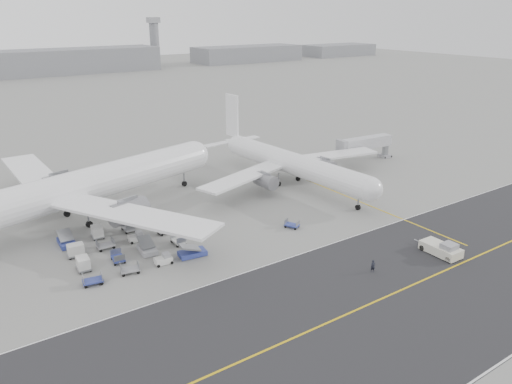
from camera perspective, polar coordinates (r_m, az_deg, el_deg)
ground at (r=75.61m, az=0.34°, el=-7.70°), size 700.00×700.00×0.00m
taxiway at (r=66.87m, az=13.05°, el=-12.29°), size 220.00×59.00×0.03m
horizon_buildings at (r=324.18m, az=-22.60°, el=12.30°), size 520.00×28.00×28.00m
control_tower at (r=349.05m, az=-11.51°, el=16.53°), size 7.00×7.00×31.25m
airliner_a at (r=91.91m, az=-19.88°, el=0.38°), size 60.73×59.41×21.42m
airliner_b at (r=106.50m, az=3.86°, el=3.40°), size 47.51×48.17×16.61m
pushback_tug at (r=81.69m, az=20.46°, el=-6.11°), size 3.05×8.07×2.31m
jet_bridge at (r=126.16m, az=12.39°, el=5.37°), size 16.38×4.22×6.14m
gse_cluster at (r=80.71m, az=-14.36°, el=-6.49°), size 24.98×24.25×2.07m
stray_dolly at (r=86.35m, az=4.12°, el=-4.07°), size 2.43×2.83×1.49m
ground_crew_a at (r=73.65m, az=13.23°, el=-8.26°), size 0.81×0.69×1.88m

